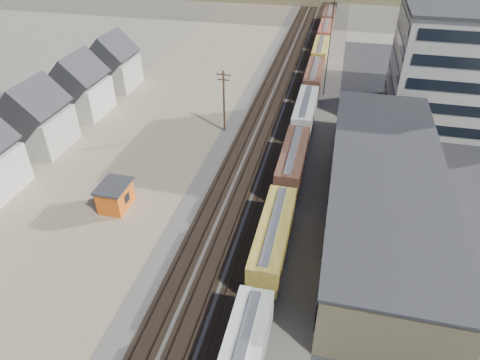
% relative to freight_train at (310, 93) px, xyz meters
% --- Properties ---
extents(ballast_bed, '(18.00, 200.00, 0.06)m').
position_rel_freight_train_xyz_m(ballast_bed, '(-3.80, -3.67, -2.76)').
color(ballast_bed, '#4C4742').
rests_on(ballast_bed, ground).
extents(dirt_yard, '(24.00, 180.00, 0.03)m').
position_rel_freight_train_xyz_m(dirt_yard, '(-23.80, -13.67, -2.78)').
color(dirt_yard, '#7E7057').
rests_on(dirt_yard, ground).
extents(asphalt_lot, '(26.00, 120.00, 0.04)m').
position_rel_freight_train_xyz_m(asphalt_lot, '(18.20, -18.67, -2.77)').
color(asphalt_lot, '#232326').
rests_on(asphalt_lot, ground).
extents(rail_tracks, '(11.40, 200.00, 0.24)m').
position_rel_freight_train_xyz_m(rail_tracks, '(-4.35, -3.67, -2.68)').
color(rail_tracks, black).
rests_on(rail_tracks, ground).
extents(freight_train, '(3.00, 119.74, 4.46)m').
position_rel_freight_train_xyz_m(freight_train, '(0.00, 0.00, 0.00)').
color(freight_train, black).
rests_on(freight_train, ground).
extents(warehouse, '(12.40, 40.40, 7.25)m').
position_rel_freight_train_xyz_m(warehouse, '(11.18, -28.67, 0.86)').
color(warehouse, tan).
rests_on(warehouse, ground).
extents(office_tower, '(22.60, 18.60, 18.45)m').
position_rel_freight_train_xyz_m(office_tower, '(24.15, 1.28, 6.47)').
color(office_tower, '#9E998E').
rests_on(office_tower, ground).
extents(utility_pole_north, '(2.20, 0.32, 10.00)m').
position_rel_freight_train_xyz_m(utility_pole_north, '(-12.30, -11.67, 2.50)').
color(utility_pole_north, '#382619').
rests_on(utility_pole_north, ground).
extents(radio_mast, '(1.20, 0.16, 18.00)m').
position_rel_freight_train_xyz_m(radio_mast, '(2.20, 6.33, 6.33)').
color(radio_mast, black).
rests_on(radio_mast, ground).
extents(townhouse_row, '(8.15, 68.16, 10.47)m').
position_rel_freight_train_xyz_m(townhouse_row, '(-37.80, -28.67, 1.54)').
color(townhouse_row, '#B7B2A8').
rests_on(townhouse_row, ground).
extents(maintenance_shed, '(3.49, 4.49, 3.27)m').
position_rel_freight_train_xyz_m(maintenance_shed, '(-20.07, -33.87, -1.12)').
color(maintenance_shed, '#D95914').
rests_on(maintenance_shed, ground).
extents(parked_car_red, '(2.80, 4.49, 1.43)m').
position_rel_freight_train_xyz_m(parked_car_red, '(13.09, -46.98, -2.08)').
color(parked_car_red, '#A60F1D').
rests_on(parked_car_red, ground).
extents(parked_car_blue, '(5.78, 4.65, 1.46)m').
position_rel_freight_train_xyz_m(parked_car_blue, '(24.39, -1.82, -2.06)').
color(parked_car_blue, navy).
rests_on(parked_car_blue, ground).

